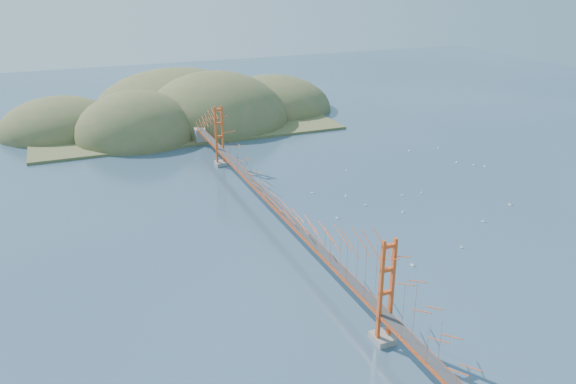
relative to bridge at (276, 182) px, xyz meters
name	(u,v)px	position (x,y,z in m)	size (l,w,h in m)	color
ground	(277,226)	(0.00, -0.18, -7.01)	(320.00, 320.00, 0.00)	#314A62
bridge	(276,182)	(0.00, 0.00, 0.00)	(2.20, 94.40, 12.00)	gray
far_headlands	(187,118)	(2.21, 68.33, -7.01)	(84.00, 58.00, 25.00)	brown
sailboat_10	(412,265)	(11.85, -18.04, -6.85)	(0.53, 0.63, 0.73)	white
sailboat_4	(421,193)	(27.53, 2.48, -6.87)	(0.56, 0.56, 0.60)	white
sailboat_14	(403,212)	(20.11, -3.16, -6.87)	(0.59, 0.59, 0.62)	white
sailboat_9	(485,166)	(47.09, 9.46, -6.87)	(0.51, 0.54, 0.61)	white
sailboat_16	(313,192)	(10.44, 9.68, -6.87)	(0.57, 0.57, 0.59)	white
sailboat_1	(402,195)	(24.01, 2.91, -6.87)	(0.55, 0.55, 0.58)	white
sailboat_3	(346,196)	(14.94, 6.12, -6.86)	(0.62, 0.62, 0.65)	white
sailboat_12	(239,146)	(7.09, 40.23, -6.86)	(0.56, 0.52, 0.63)	white
sailboat_0	(337,218)	(9.60, -1.23, -6.86)	(0.59, 0.61, 0.69)	white
sailboat_6	(483,221)	(29.48, -10.80, -6.85)	(0.68, 0.68, 0.71)	white
sailboat_2	(462,247)	(20.96, -16.45, -6.87)	(0.52, 0.52, 0.56)	white
sailboat_5	(510,204)	(37.93, -7.20, -6.85)	(0.51, 0.61, 0.71)	white
sailboat_15	(410,150)	(39.20, 23.40, -6.85)	(0.57, 0.63, 0.71)	white
sailboat_11	(474,164)	(45.73, 10.97, -6.87)	(0.54, 0.54, 0.61)	white
sailboat_8	(438,148)	(45.76, 22.58, -6.86)	(0.65, 0.65, 0.68)	white
sailboat_7	(346,171)	(20.95, 17.29, -6.87)	(0.49, 0.43, 0.56)	white
sailboat_17	(456,163)	(43.21, 13.20, -6.86)	(0.57, 0.53, 0.64)	white
sailboat_extra_1	(365,204)	(16.16, 1.61, -6.86)	(0.64, 0.64, 0.67)	white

